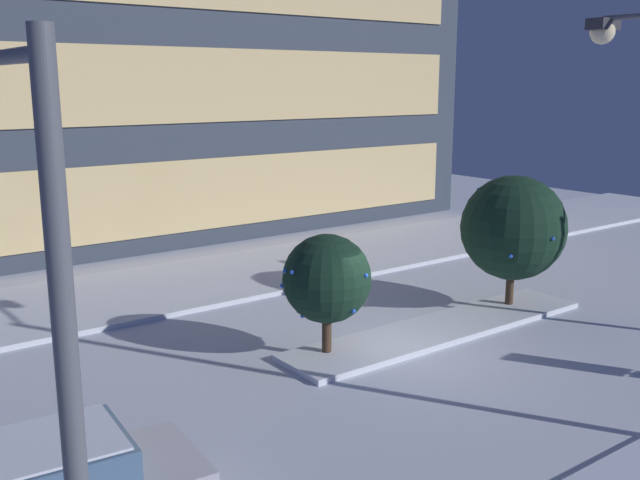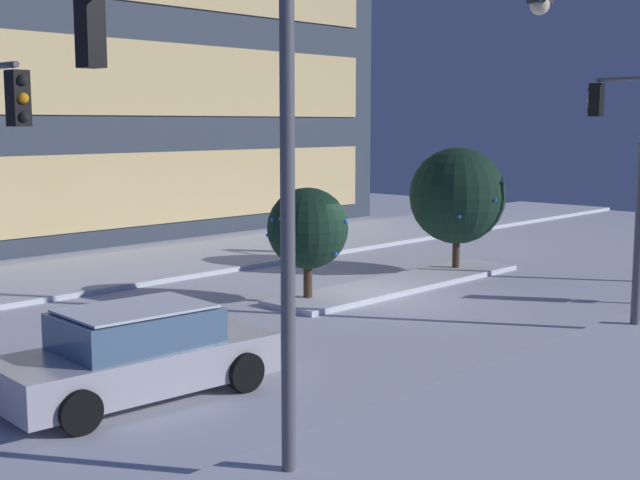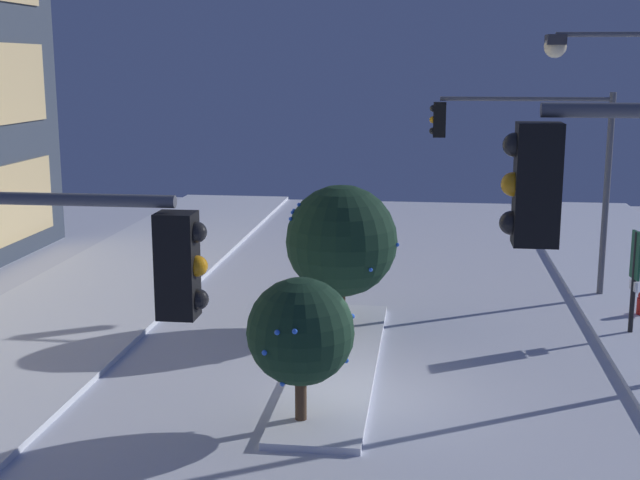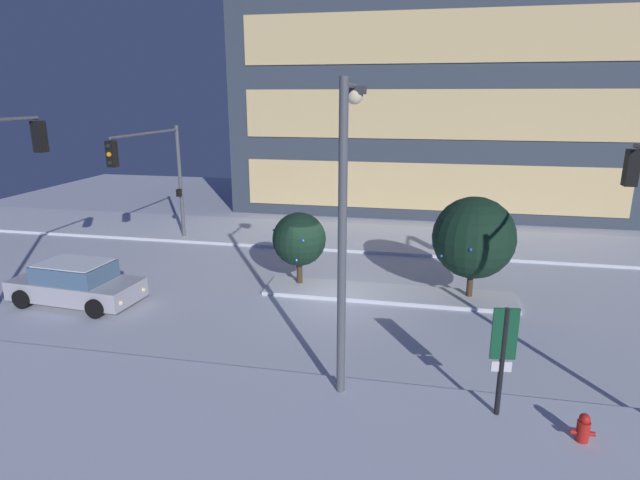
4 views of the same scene
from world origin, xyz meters
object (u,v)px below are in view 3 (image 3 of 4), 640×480
(street_lamp_arched, at_px, (636,159))
(decorated_tree_left_of_median, at_px, (301,332))
(traffic_light_corner_near_right, at_px, (534,154))
(decorated_tree_median, at_px, (341,241))
(parking_info_sign, at_px, (635,271))

(street_lamp_arched, distance_m, decorated_tree_left_of_median, 7.54)
(traffic_light_corner_near_right, xyz_separation_m, decorated_tree_left_of_median, (-10.00, 5.22, -2.33))
(traffic_light_corner_near_right, relative_size, decorated_tree_median, 1.59)
(street_lamp_arched, distance_m, parking_info_sign, 4.90)
(traffic_light_corner_near_right, bearing_deg, parking_info_sign, 120.24)
(decorated_tree_median, height_order, decorated_tree_left_of_median, decorated_tree_median)
(parking_info_sign, bearing_deg, traffic_light_corner_near_right, -67.60)
(parking_info_sign, relative_size, decorated_tree_median, 0.72)
(traffic_light_corner_near_right, height_order, street_lamp_arched, street_lamp_arched)
(traffic_light_corner_near_right, bearing_deg, street_lamp_arched, 98.87)
(street_lamp_arched, xyz_separation_m, decorated_tree_left_of_median, (-2.71, 6.36, -2.99))
(parking_info_sign, distance_m, decorated_tree_median, 7.27)
(street_lamp_arched, xyz_separation_m, decorated_tree_median, (3.53, 6.25, -2.56))
(street_lamp_arched, xyz_separation_m, parking_info_sign, (3.62, -1.00, -3.15))
(traffic_light_corner_near_right, xyz_separation_m, parking_info_sign, (-3.67, -2.14, -2.49))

